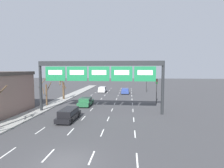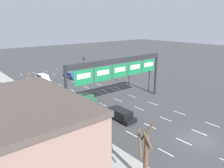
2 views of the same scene
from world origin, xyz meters
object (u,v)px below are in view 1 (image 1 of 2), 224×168
Objects in this scene: tree_bare_closest at (63,88)px; tree_bare_second at (46,93)px; suv_white at (102,89)px; traffic_light_mid_block at (146,81)px; sign_gantry at (99,70)px; traffic_light_far_end at (157,86)px; car_blue at (125,91)px; car_green at (86,101)px; suv_black at (69,114)px; traffic_light_near_gantry at (162,89)px.

tree_bare_closest is 1.03× the size of tree_bare_second.
suv_white is 12.51m from traffic_light_mid_block.
sign_gantry is 12.17m from traffic_light_far_end.
traffic_light_mid_block reaches higher than car_blue.
car_green is (-3.29, 4.71, -5.52)m from sign_gantry.
sign_gantry reaches higher than suv_black.
suv_white is 14.15m from tree_bare_closest.
car_green is 17.35m from car_blue.
traffic_light_mid_block is at bearing 90.74° from traffic_light_far_end.
traffic_light_far_end is at bearing 11.41° from car_green.
sign_gantry is at bearing -55.03° from car_green.
car_green reaches higher than car_blue.
suv_black is 30.95m from traffic_light_mid_block.
suv_white is at bearing 97.85° from sign_gantry.
tree_bare_closest is 6.50m from tree_bare_second.
traffic_light_mid_block is (12.22, 1.56, 2.13)m from suv_white.
tree_bare_second is (-10.02, 3.69, -3.93)m from sign_gantry.
traffic_light_near_gantry is 1.14× the size of traffic_light_mid_block.
sign_gantry reaches higher than traffic_light_mid_block.
tree_bare_second reaches higher than car_green.
tree_bare_closest reaches higher than suv_black.
traffic_light_far_end is (6.06, -13.53, 2.58)m from car_blue.
sign_gantry is 7.54m from suv_black.
car_blue is at bearing 114.15° from traffic_light_far_end.
tree_bare_second is at bearing -132.93° from traffic_light_mid_block.
suv_black is at bearing -138.07° from traffic_light_far_end.
traffic_light_near_gantry is 20.67m from tree_bare_closest.
sign_gantry is 4.45× the size of traffic_light_mid_block.
car_blue is 25.66m from suv_black.
tree_bare_second reaches higher than car_blue.
tree_bare_second is (-0.48, -6.48, -0.06)m from tree_bare_closest.
car_green is at bearing -112.15° from car_blue.
sign_gantry reaches higher than tree_bare_second.
car_blue is 15.05m from traffic_light_far_end.
sign_gantry is 3.81× the size of suv_black.
car_blue is at bearing 52.16° from tree_bare_second.
car_blue is 1.00× the size of traffic_light_near_gantry.
suv_white is 0.97× the size of traffic_light_mid_block.
traffic_light_near_gantry is (12.46, -20.88, 2.52)m from suv_white.
car_green is 0.96× the size of car_blue.
traffic_light_mid_block reaches higher than suv_white.
traffic_light_mid_block is at bearing 37.05° from tree_bare_closest.
car_green is at bearing -90.52° from suv_white.
sign_gantry is at bearing -110.57° from traffic_light_mid_block.
traffic_light_far_end reaches higher than traffic_light_mid_block.
sign_gantry is at bearing -82.15° from suv_white.
tree_bare_closest reaches higher than traffic_light_near_gantry.
traffic_light_near_gantry is (12.62, -2.90, 2.62)m from car_green.
suv_black is at bearing -155.08° from traffic_light_near_gantry.
tree_bare_second is at bearing -94.23° from tree_bare_closest.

